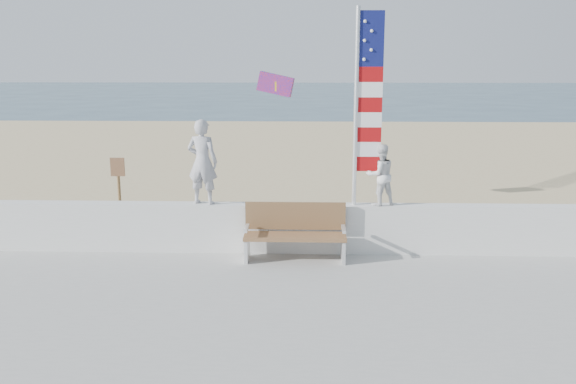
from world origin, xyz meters
The scene contains 9 objects.
ground centered at (0.00, 0.00, 0.00)m, with size 220.00×220.00×0.00m, color #2C4859.
sand centered at (0.00, 9.00, 0.04)m, with size 90.00×40.00×0.08m, color tan.
seawall centered at (0.00, 2.00, 0.63)m, with size 30.00×0.35×0.90m, color silver.
adult centered at (-1.36, 2.00, 1.86)m, with size 0.57×0.37×1.56m, color #A3A3A8.
child centered at (1.87, 2.00, 1.64)m, with size 0.54×0.42×1.11m, color white.
bench centered at (0.34, 1.55, 0.69)m, with size 1.80×0.57×1.00m.
flag centered at (1.53, 2.00, 2.99)m, with size 0.50×0.08×3.50m.
parafoil_kite centered at (-0.21, 5.88, 3.12)m, with size 0.92×0.34×0.62m.
sign centered at (-3.73, 4.51, 0.94)m, with size 0.32×0.07×1.46m.
Camera 1 is at (0.55, -8.89, 3.61)m, focal length 38.00 mm.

